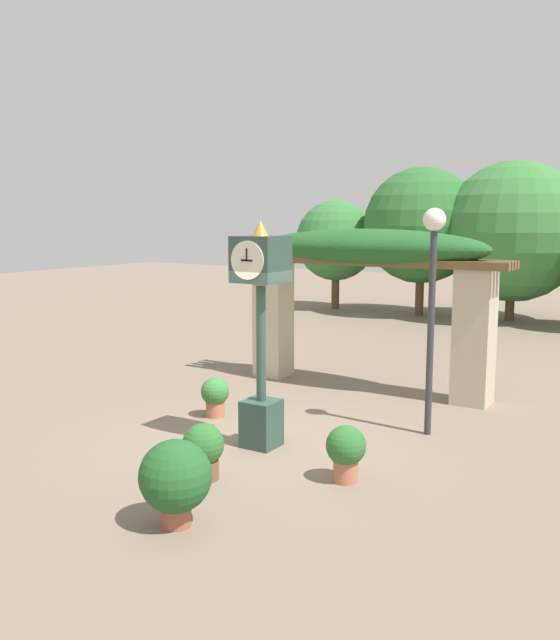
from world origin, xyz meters
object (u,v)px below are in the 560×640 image
Objects in this scene: pedestal_clock at (261,319)px; lamp_post at (433,272)px; potted_plant_far_left at (175,478)px; potted_plant_far_right at (215,395)px; potted_plant_near_left at (346,450)px; potted_plant_near_right at (203,450)px.

lamp_post reaches higher than pedestal_clock.
potted_plant_far_right is at bearing 121.36° from potted_plant_far_left.
potted_plant_far_left is (-0.97, -2.03, 0.12)m from potted_plant_near_left.
potted_plant_far_right is 3.97m from lamp_post.
potted_plant_far_left is 3.97m from potted_plant_far_right.
pedestal_clock is 2.20m from potted_plant_far_right.
potted_plant_near_left reaches higher than potted_plant_far_right.
potted_plant_far_left is 1.42× the size of potted_plant_far_right.
pedestal_clock is 2.02m from potted_plant_near_right.
potted_plant_far_left is at bearing -105.29° from lamp_post.
potted_plant_far_left is at bearing -64.37° from potted_plant_near_right.
potted_plant_near_right is 1.08× the size of potted_plant_far_right.
potted_plant_far_right is (-3.04, 1.36, -0.04)m from potted_plant_near_left.
pedestal_clock is at bearing 103.73° from potted_plant_far_left.
potted_plant_near_right is at bearing -87.24° from pedestal_clock.
potted_plant_far_right is at bearing -163.58° from lamp_post.
potted_plant_near_right is 0.76× the size of potted_plant_far_left.
lamp_post reaches higher than potted_plant_far_left.
potted_plant_near_right is 4.17m from lamp_post.
potted_plant_near_right is (-1.53, -0.86, -0.02)m from potted_plant_near_left.
potted_plant_near_left is (1.60, -0.55, -1.42)m from pedestal_clock.
pedestal_clock is 4.51× the size of potted_plant_near_right.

